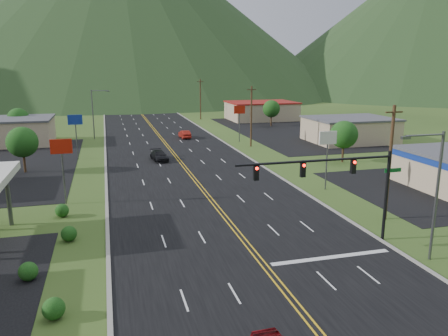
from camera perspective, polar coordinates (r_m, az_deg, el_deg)
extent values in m
cylinder|color=black|center=(35.43, 20.41, -3.47)|extent=(0.24, 0.24, 7.00)
cylinder|color=black|center=(31.60, 11.95, 0.94)|extent=(12.00, 0.18, 0.18)
cube|color=#0C591E|center=(35.17, 21.20, -0.28)|extent=(1.40, 0.06, 0.30)
cube|color=black|center=(33.18, 16.52, 0.19)|extent=(0.35, 0.28, 1.05)
sphere|color=#FF0C05|center=(32.96, 16.72, 0.72)|extent=(0.22, 0.22, 0.22)
cube|color=black|center=(31.30, 10.26, -0.23)|extent=(0.35, 0.28, 1.05)
sphere|color=#FF0C05|center=(31.06, 10.43, 0.32)|extent=(0.22, 0.22, 0.22)
cube|color=black|center=(29.99, 4.20, -0.64)|extent=(0.35, 0.28, 1.05)
sphere|color=#FF0C05|center=(29.74, 4.33, -0.06)|extent=(0.22, 0.22, 0.22)
cylinder|color=#59595E|center=(32.78, 26.00, -3.48)|extent=(0.20, 0.20, 9.00)
cylinder|color=#59595E|center=(30.99, 24.77, 3.91)|extent=(2.88, 0.12, 0.12)
cube|color=#59595E|center=(30.10, 22.64, 3.68)|extent=(0.60, 0.25, 0.18)
cylinder|color=#59595E|center=(83.94, -16.75, 6.70)|extent=(0.20, 0.20, 9.00)
cylinder|color=#59595E|center=(83.58, -15.95, 9.69)|extent=(2.88, 0.12, 0.12)
cube|color=#59595E|center=(83.58, -14.94, 9.68)|extent=(0.60, 0.25, 0.18)
cylinder|color=#59595E|center=(40.75, -26.34, -3.37)|extent=(0.36, 0.36, 5.00)
cube|color=#C6A98A|center=(80.94, 16.10, 4.74)|extent=(14.00, 11.00, 4.00)
cube|color=#4C4C51|center=(80.67, 16.20, 6.25)|extent=(14.40, 11.40, 0.30)
cube|color=#C6A98A|center=(110.67, 4.89, 7.39)|extent=(16.00, 12.00, 4.20)
cube|color=maroon|center=(110.47, 4.91, 8.55)|extent=(16.40, 12.40, 0.30)
cylinder|color=#59595E|center=(44.95, -20.18, -1.35)|extent=(0.16, 0.16, 5.00)
cube|color=#B3180A|center=(44.30, -20.50, 2.66)|extent=(2.00, 0.18, 1.40)
cylinder|color=#59595E|center=(66.46, -18.68, 3.26)|extent=(0.16, 0.16, 5.00)
cube|color=navy|center=(66.02, -18.88, 5.99)|extent=(2.00, 0.18, 1.40)
cylinder|color=#59595E|center=(48.45, 13.23, 0.13)|extent=(0.16, 0.16, 5.00)
cube|color=white|center=(47.85, 13.43, 3.86)|extent=(2.00, 0.18, 1.40)
cylinder|color=#59595E|center=(77.62, 2.02, 5.28)|extent=(0.16, 0.16, 5.00)
cube|color=#B3180A|center=(77.25, 2.04, 7.63)|extent=(2.00, 0.18, 1.40)
cylinder|color=#382314|center=(60.49, -24.63, 0.86)|extent=(0.30, 0.30, 3.00)
sphere|color=#143F12|center=(60.07, -24.85, 3.09)|extent=(3.84, 3.84, 3.84)
cylinder|color=#382314|center=(87.59, -25.13, 4.28)|extent=(0.30, 0.30, 3.00)
sphere|color=#143F12|center=(87.31, -25.28, 5.84)|extent=(3.84, 3.84, 3.84)
cylinder|color=#382314|center=(63.24, 15.26, 2.09)|extent=(0.30, 0.30, 3.00)
sphere|color=#143F12|center=(62.84, 15.40, 4.24)|extent=(3.84, 3.84, 3.84)
cylinder|color=#382314|center=(98.87, 6.17, 6.32)|extent=(0.30, 0.30, 3.00)
sphere|color=#143F12|center=(98.62, 6.21, 7.71)|extent=(3.84, 3.84, 3.84)
cylinder|color=#382314|center=(39.93, 20.80, 0.54)|extent=(0.28, 0.28, 10.00)
cube|color=#382314|center=(39.27, 21.33, 6.81)|extent=(1.60, 0.12, 0.12)
cylinder|color=#382314|center=(72.74, 3.58, 6.71)|extent=(0.28, 0.28, 10.00)
cube|color=#382314|center=(72.38, 3.63, 10.18)|extent=(1.60, 0.12, 0.12)
cylinder|color=#382314|center=(111.21, -3.10, 8.94)|extent=(0.28, 0.28, 10.00)
cube|color=#382314|center=(110.98, -3.13, 11.21)|extent=(1.60, 0.12, 0.12)
cylinder|color=#382314|center=(150.48, -6.35, 9.98)|extent=(0.28, 0.28, 10.00)
cube|color=#382314|center=(150.31, -6.40, 11.65)|extent=(1.60, 0.12, 0.12)
cone|color=#213F1C|center=(235.50, -13.49, 19.98)|extent=(220.00, 220.00, 85.00)
cone|color=#213F1C|center=(247.53, 25.66, 16.99)|extent=(180.00, 180.00, 70.00)
imported|color=black|center=(62.73, -8.46, 1.57)|extent=(2.41, 4.90, 1.37)
imported|color=maroon|center=(81.92, -5.16, 4.39)|extent=(1.78, 4.46, 1.44)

